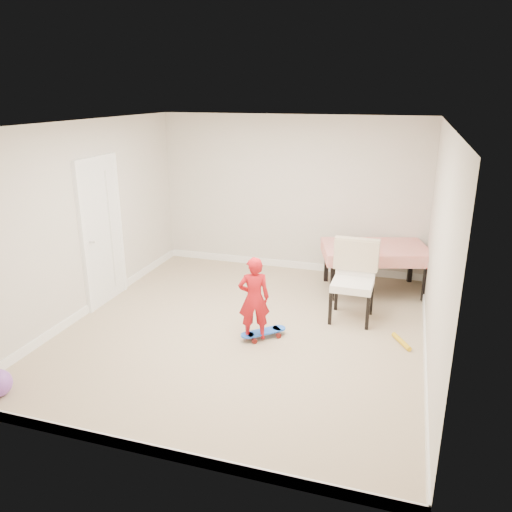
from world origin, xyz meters
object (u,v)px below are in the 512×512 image
(skateboard, at_px, (263,334))
(child, at_px, (254,301))
(dining_chair, at_px, (353,282))
(dining_table, at_px, (374,269))

(skateboard, bearing_deg, child, -176.98)
(skateboard, distance_m, child, 0.50)
(skateboard, relative_size, child, 0.58)
(dining_chair, xyz_separation_m, skateboard, (-0.98, -0.87, -0.50))
(skateboard, height_order, child, child)
(dining_table, relative_size, skateboard, 2.53)
(dining_table, height_order, child, child)
(dining_chair, xyz_separation_m, child, (-1.07, -0.96, -0.01))
(skateboard, xyz_separation_m, child, (-0.09, -0.09, 0.48))
(dining_table, bearing_deg, skateboard, -136.39)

